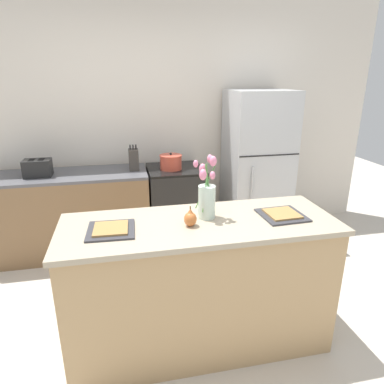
# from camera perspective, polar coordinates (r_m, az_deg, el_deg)

# --- Properties ---
(ground_plane) EXTENTS (10.00, 10.00, 0.00)m
(ground_plane) POSITION_cam_1_polar(r_m,az_deg,el_deg) (2.75, 1.18, -23.39)
(ground_plane) COLOR beige
(back_wall) EXTENTS (5.20, 0.08, 2.70)m
(back_wall) POSITION_cam_1_polar(r_m,az_deg,el_deg) (4.04, -5.28, 11.75)
(back_wall) COLOR silver
(back_wall) RESTS_ON ground_plane
(kitchen_island) EXTENTS (1.80, 0.66, 0.95)m
(kitchen_island) POSITION_cam_1_polar(r_m,az_deg,el_deg) (2.46, 1.26, -15.14)
(kitchen_island) COLOR tan
(kitchen_island) RESTS_ON ground_plane
(back_counter) EXTENTS (1.68, 0.60, 0.89)m
(back_counter) POSITION_cam_1_polar(r_m,az_deg,el_deg) (3.89, -19.83, -3.46)
(back_counter) COLOR brown
(back_counter) RESTS_ON ground_plane
(stove_range) EXTENTS (0.60, 0.61, 0.89)m
(stove_range) POSITION_cam_1_polar(r_m,az_deg,el_deg) (3.89, -2.69, -2.30)
(stove_range) COLOR black
(stove_range) RESTS_ON ground_plane
(refrigerator) EXTENTS (0.68, 0.67, 1.70)m
(refrigerator) POSITION_cam_1_polar(r_m,az_deg,el_deg) (4.01, 10.75, 4.18)
(refrigerator) COLOR #B7BABC
(refrigerator) RESTS_ON ground_plane
(flower_vase) EXTENTS (0.15, 0.15, 0.42)m
(flower_vase) POSITION_cam_1_polar(r_m,az_deg,el_deg) (2.24, 2.46, -0.59)
(flower_vase) COLOR silver
(flower_vase) RESTS_ON kitchen_island
(pear_figurine) EXTENTS (0.08, 0.08, 0.13)m
(pear_figurine) POSITION_cam_1_polar(r_m,az_deg,el_deg) (2.14, -0.28, -4.39)
(pear_figurine) COLOR #C66B33
(pear_figurine) RESTS_ON kitchen_island
(plate_setting_left) EXTENTS (0.30, 0.30, 0.02)m
(plate_setting_left) POSITION_cam_1_polar(r_m,az_deg,el_deg) (2.15, -13.36, -6.10)
(plate_setting_left) COLOR #333338
(plate_setting_left) RESTS_ON kitchen_island
(plate_setting_right) EXTENTS (0.30, 0.30, 0.02)m
(plate_setting_right) POSITION_cam_1_polar(r_m,az_deg,el_deg) (2.39, 14.77, -3.66)
(plate_setting_right) COLOR #333338
(plate_setting_right) RESTS_ON kitchen_island
(toaster) EXTENTS (0.28, 0.18, 0.17)m
(toaster) POSITION_cam_1_polar(r_m,az_deg,el_deg) (3.74, -24.33, 3.67)
(toaster) COLOR black
(toaster) RESTS_ON back_counter
(cooking_pot) EXTENTS (0.24, 0.24, 0.18)m
(cooking_pot) POSITION_cam_1_polar(r_m,az_deg,el_deg) (3.68, -3.55, 5.01)
(cooking_pot) COLOR #CC4C38
(cooking_pot) RESTS_ON stove_range
(knife_block) EXTENTS (0.10, 0.14, 0.27)m
(knife_block) POSITION_cam_1_polar(r_m,az_deg,el_deg) (3.70, -9.69, 5.36)
(knife_block) COLOR #3D3833
(knife_block) RESTS_ON back_counter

